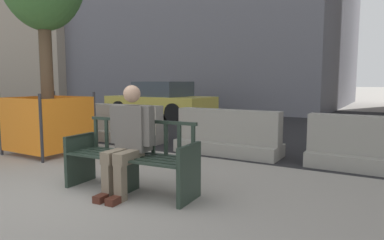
% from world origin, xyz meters
% --- Properties ---
extents(ground_plane, '(200.00, 200.00, 0.00)m').
position_xyz_m(ground_plane, '(0.00, 0.00, 0.00)').
color(ground_plane, gray).
extents(street_asphalt, '(120.00, 12.00, 0.01)m').
position_xyz_m(street_asphalt, '(0.00, 8.70, 0.00)').
color(street_asphalt, black).
rests_on(street_asphalt, ground).
extents(street_bench, '(1.72, 0.64, 0.88)m').
position_xyz_m(street_bench, '(0.74, 0.54, 0.40)').
color(street_bench, '#28382D').
rests_on(street_bench, ground).
extents(seated_person, '(0.59, 0.74, 1.31)m').
position_xyz_m(seated_person, '(0.76, 0.48, 0.69)').
color(seated_person, '#66605B').
rests_on(seated_person, ground).
extents(jersey_barrier_centre, '(2.01, 0.70, 0.84)m').
position_xyz_m(jersey_barrier_centre, '(0.85, 3.15, 0.34)').
color(jersey_barrier_centre, gray).
rests_on(jersey_barrier_centre, ground).
extents(jersey_barrier_left, '(2.03, 0.76, 0.84)m').
position_xyz_m(jersey_barrier_left, '(-1.80, 3.23, 0.34)').
color(jersey_barrier_left, '#9E998E').
rests_on(jersey_barrier_left, ground).
extents(jersey_barrier_right, '(2.02, 0.73, 0.84)m').
position_xyz_m(jersey_barrier_right, '(3.31, 3.16, 0.34)').
color(jersey_barrier_right, gray).
rests_on(jersey_barrier_right, ground).
extents(construction_fence, '(1.24, 1.24, 1.16)m').
position_xyz_m(construction_fence, '(-2.15, 1.54, 0.58)').
color(construction_fence, '#2D2D33').
rests_on(construction_fence, ground).
extents(car_taxi_near, '(4.15, 2.05, 1.37)m').
position_xyz_m(car_taxi_near, '(-4.04, 7.79, 0.67)').
color(car_taxi_near, '#DBC64C').
rests_on(car_taxi_near, ground).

